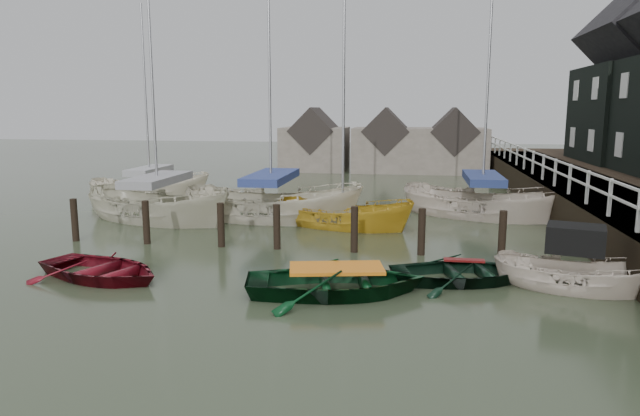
% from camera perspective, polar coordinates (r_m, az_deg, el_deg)
% --- Properties ---
extents(ground, '(120.00, 120.00, 0.00)m').
position_cam_1_polar(ground, '(14.69, -2.50, -7.09)').
color(ground, '#2B3321').
rests_on(ground, ground).
extents(pier, '(3.04, 32.00, 2.70)m').
position_cam_1_polar(pier, '(24.89, 24.55, 0.73)').
color(pier, black).
rests_on(pier, ground).
extents(mooring_pilings, '(13.72, 0.22, 1.80)m').
position_cam_1_polar(mooring_pilings, '(17.63, -4.06, -2.54)').
color(mooring_pilings, black).
rests_on(mooring_pilings, ground).
extents(far_sheds, '(14.00, 4.08, 4.39)m').
position_cam_1_polar(far_sheds, '(39.87, 6.40, 6.34)').
color(far_sheds, '#665B51').
rests_on(far_sheds, ground).
extents(rowboat_red, '(4.33, 3.69, 0.76)m').
position_cam_1_polar(rowboat_red, '(15.75, -20.97, -6.58)').
color(rowboat_red, maroon).
rests_on(rowboat_red, ground).
extents(rowboat_green, '(4.73, 3.80, 0.87)m').
position_cam_1_polar(rowboat_green, '(13.55, 1.64, -8.56)').
color(rowboat_green, black).
rests_on(rowboat_green, ground).
extents(rowboat_dkgreen, '(4.14, 3.39, 0.75)m').
position_cam_1_polar(rowboat_dkgreen, '(14.92, 14.12, -7.12)').
color(rowboat_dkgreen, black).
rests_on(rowboat_dkgreen, ground).
extents(motorboat, '(4.02, 2.38, 2.26)m').
position_cam_1_polar(motorboat, '(15.10, 24.07, -7.02)').
color(motorboat, beige).
rests_on(motorboat, ground).
extents(sailboat_a, '(7.41, 4.86, 11.01)m').
position_cam_1_polar(sailboat_a, '(23.10, -15.81, -1.03)').
color(sailboat_a, beige).
rests_on(sailboat_a, ground).
extents(sailboat_b, '(7.50, 3.38, 12.32)m').
position_cam_1_polar(sailboat_b, '(22.49, -4.86, -0.98)').
color(sailboat_b, beige).
rests_on(sailboat_b, ground).
extents(sailboat_c, '(5.83, 3.63, 9.48)m').
position_cam_1_polar(sailboat_c, '(21.12, 2.29, -1.79)').
color(sailboat_c, gold).
rests_on(sailboat_c, ground).
extents(sailboat_d, '(7.23, 4.99, 11.30)m').
position_cam_1_polar(sailboat_d, '(23.90, 15.83, -0.67)').
color(sailboat_d, beige).
rests_on(sailboat_d, ground).
extents(sailboat_e, '(6.09, 3.64, 10.22)m').
position_cam_1_polar(sailboat_e, '(29.15, -16.57, 1.15)').
color(sailboat_e, beige).
rests_on(sailboat_e, ground).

